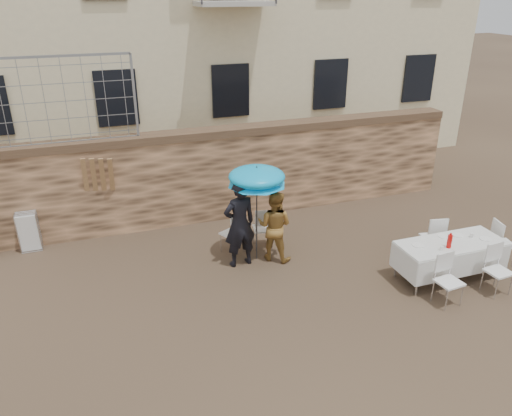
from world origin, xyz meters
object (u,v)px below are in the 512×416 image
object	(u,v)px
soda_bottle	(450,241)
table_chair_back	(432,236)
umbrella	(257,180)
banquet_table	(452,244)
chair_stack_right	(29,229)
couple_chair_right	(263,227)
couple_chair_left	(232,232)
man_suit	(239,224)
woman_dress	(274,226)
table_chair_side	(503,242)
table_chair_front_right	(499,270)
table_chair_front_left	(449,281)

from	to	relation	value
soda_bottle	table_chair_back	bearing A→B (deg)	67.17
umbrella	table_chair_back	world-z (taller)	umbrella
banquet_table	chair_stack_right	world-z (taller)	chair_stack_right
couple_chair_right	couple_chair_left	bearing A→B (deg)	11.05
man_suit	umbrella	world-z (taller)	umbrella
table_chair_back	woman_dress	bearing A→B (deg)	-6.21
banquet_table	table_chair_back	xyz separation A→B (m)	(0.20, 0.80, -0.25)
umbrella	table_chair_back	size ratio (longest dim) A/B	1.98
umbrella	banquet_table	world-z (taller)	umbrella
man_suit	chair_stack_right	bearing A→B (deg)	-36.14
chair_stack_right	umbrella	bearing A→B (deg)	-24.57
man_suit	table_chair_side	world-z (taller)	man_suit
man_suit	woman_dress	world-z (taller)	man_suit
table_chair_back	table_chair_side	size ratio (longest dim) A/B	1.00
table_chair_front_right	couple_chair_left	bearing A→B (deg)	138.96
man_suit	soda_bottle	size ratio (longest dim) A/B	7.11
woman_dress	table_chair_side	bearing A→B (deg)	-161.91
couple_chair_left	banquet_table	distance (m)	4.41
woman_dress	soda_bottle	xyz separation A→B (m)	(2.76, -1.95, 0.14)
man_suit	table_chair_side	bearing A→B (deg)	153.17
man_suit	soda_bottle	world-z (taller)	man_suit
table_chair_front_right	chair_stack_right	size ratio (longest dim) A/B	1.04
table_chair_back	chair_stack_right	world-z (taller)	table_chair_back
woman_dress	table_chair_front_left	size ratio (longest dim) A/B	1.58
soda_bottle	table_chair_front_right	bearing A→B (deg)	-40.60
man_suit	table_chair_front_left	distance (m)	4.05
umbrella	couple_chair_left	bearing A→B (deg)	131.63
table_chair_front_left	soda_bottle	bearing A→B (deg)	50.31
man_suit	banquet_table	size ratio (longest dim) A/B	0.88
woman_dress	umbrella	bearing A→B (deg)	23.48
table_chair_back	chair_stack_right	distance (m)	8.63
banquet_table	table_chair_side	bearing A→B (deg)	4.09
couple_chair_left	table_chair_front_left	xyz separation A→B (m)	(3.11, -3.10, 0.00)
table_chair_front_left	table_chair_back	size ratio (longest dim) A/B	1.00
soda_bottle	table_chair_side	world-z (taller)	soda_bottle
soda_bottle	man_suit	bearing A→B (deg)	150.92
man_suit	couple_chair_left	bearing A→B (deg)	-98.40
soda_bottle	table_chair_front_left	size ratio (longest dim) A/B	0.27
umbrella	table_chair_back	bearing A→B (deg)	-17.45
umbrella	table_chair_front_right	bearing A→B (deg)	-34.83
couple_chair_left	table_chair_back	distance (m)	4.21
umbrella	couple_chair_left	world-z (taller)	umbrella
couple_chair_right	chair_stack_right	bearing A→B (deg)	-7.48
woman_dress	table_chair_back	bearing A→B (deg)	-158.19
table_chair_side	chair_stack_right	world-z (taller)	table_chair_side
banquet_table	man_suit	bearing A→B (deg)	154.09
umbrella	table_chair_front_right	distance (m)	4.83
umbrella	table_chair_front_left	size ratio (longest dim) A/B	1.98
soda_bottle	table_chair_front_right	distance (m)	1.02
man_suit	woman_dress	size ratio (longest dim) A/B	1.22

